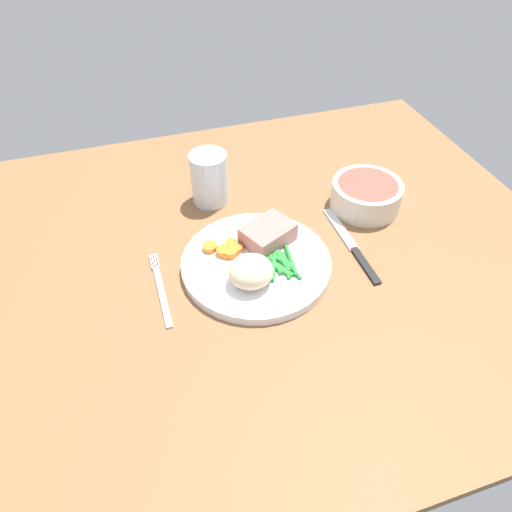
# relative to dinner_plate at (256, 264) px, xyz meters

# --- Properties ---
(dining_table) EXTENTS (1.20, 0.90, 0.02)m
(dining_table) POSITION_rel_dinner_plate_xyz_m (-0.04, 0.03, -0.02)
(dining_table) COLOR brown
(dining_table) RESTS_ON ground
(dinner_plate) EXTENTS (0.25, 0.25, 0.02)m
(dinner_plate) POSITION_rel_dinner_plate_xyz_m (0.00, 0.00, 0.00)
(dinner_plate) COLOR white
(dinner_plate) RESTS_ON dining_table
(meat_portion) EXTENTS (0.10, 0.09, 0.03)m
(meat_portion) POSITION_rel_dinner_plate_xyz_m (0.03, 0.04, 0.02)
(meat_portion) COLOR #B2756B
(meat_portion) RESTS_ON dinner_plate
(mashed_potatoes) EXTENTS (0.07, 0.07, 0.05)m
(mashed_potatoes) POSITION_rel_dinner_plate_xyz_m (-0.02, -0.05, 0.03)
(mashed_potatoes) COLOR beige
(mashed_potatoes) RESTS_ON dinner_plate
(carrot_slices) EXTENTS (0.07, 0.05, 0.01)m
(carrot_slices) POSITION_rel_dinner_plate_xyz_m (-0.04, 0.03, 0.01)
(carrot_slices) COLOR orange
(carrot_slices) RESTS_ON dinner_plate
(green_beans) EXTENTS (0.07, 0.09, 0.01)m
(green_beans) POSITION_rel_dinner_plate_xyz_m (0.04, -0.02, 0.01)
(green_beans) COLOR #2D8C38
(green_beans) RESTS_ON dinner_plate
(fork) EXTENTS (0.01, 0.17, 0.00)m
(fork) POSITION_rel_dinner_plate_xyz_m (-0.16, -0.00, -0.01)
(fork) COLOR silver
(fork) RESTS_ON dining_table
(knife) EXTENTS (0.02, 0.20, 0.01)m
(knife) POSITION_rel_dinner_plate_xyz_m (0.18, -0.00, -0.01)
(knife) COLOR black
(knife) RESTS_ON dining_table
(water_glass) EXTENTS (0.07, 0.07, 0.10)m
(water_glass) POSITION_rel_dinner_plate_xyz_m (-0.03, 0.21, 0.04)
(water_glass) COLOR silver
(water_glass) RESTS_ON dining_table
(salad_bowl) EXTENTS (0.13, 0.13, 0.05)m
(salad_bowl) POSITION_rel_dinner_plate_xyz_m (0.25, 0.10, 0.02)
(salad_bowl) COLOR silver
(salad_bowl) RESTS_ON dining_table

